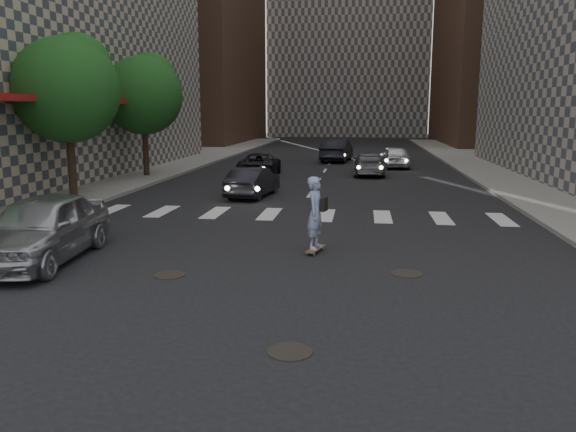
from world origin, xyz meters
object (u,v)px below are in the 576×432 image
traffic_car_a (253,182)px  traffic_car_d (394,157)px  traffic_car_b (369,163)px  traffic_car_c (260,164)px  tree_b (69,85)px  silver_sedan (42,228)px  traffic_car_e (337,150)px  tree_c (145,92)px  skateboarder (316,213)px

traffic_car_a → traffic_car_d: (6.71, 13.48, 0.07)m
traffic_car_b → traffic_car_c: size_ratio=0.99×
tree_b → traffic_car_b: size_ratio=1.44×
tree_b → traffic_car_a: tree_b is taller
silver_sedan → traffic_car_e: size_ratio=0.97×
silver_sedan → traffic_car_b: bearing=63.2°
traffic_car_c → silver_sedan: bearing=80.2°
traffic_car_a → traffic_car_b: (5.06, 9.00, 0.02)m
tree_b → traffic_car_e: bearing=62.9°
tree_b → traffic_car_a: size_ratio=1.70×
tree_c → traffic_car_a: size_ratio=1.70×
traffic_car_a → tree_c: bearing=-33.7°
tree_b → tree_c: same height
tree_c → traffic_car_d: 16.11m
silver_sedan → traffic_car_e: (5.94, 28.44, -0.01)m
silver_sedan → traffic_car_b: (8.18, 20.00, -0.16)m
tree_c → traffic_car_d: size_ratio=1.58×
tree_c → traffic_car_e: tree_c is taller
traffic_car_e → traffic_car_d: bearing=140.7°
tree_b → tree_c: bearing=90.0°
traffic_car_a → traffic_car_c: bearing=-74.7°
traffic_car_a → traffic_car_b: traffic_car_b is taller
skateboarder → traffic_car_e: bearing=106.7°
traffic_car_d → traffic_car_b: bearing=64.3°
silver_sedan → traffic_car_c: 18.91m
tree_b → traffic_car_c: size_ratio=1.43×
skateboarder → silver_sedan: 6.82m
traffic_car_a → traffic_car_e: 17.67m
tree_b → traffic_car_d: bearing=48.1°
traffic_car_a → silver_sedan: bearing=81.3°
tree_b → traffic_car_b: tree_b is taller
traffic_car_b → traffic_car_c: bearing=10.6°
traffic_car_a → traffic_car_d: traffic_car_d is taller
traffic_car_d → traffic_car_e: size_ratio=0.84×
tree_b → traffic_car_a: bearing=14.7°
silver_sedan → traffic_car_a: bearing=69.6°
skateboarder → silver_sedan: skateboarder is taller
tree_c → traffic_car_c: size_ratio=1.43×
tree_c → traffic_car_a: bearing=-40.9°
skateboarder → traffic_car_b: bearing=100.4°
skateboarder → traffic_car_a: (-3.47, 9.27, -0.40)m
tree_c → skateboarder: 19.02m
traffic_car_b → traffic_car_c: traffic_car_b is taller
traffic_car_a → skateboarder: bearing=117.7°
silver_sedan → traffic_car_d: silver_sedan is taller
tree_b → traffic_car_a: 8.34m
skateboarder → traffic_car_e: 26.72m
traffic_car_b → traffic_car_e: traffic_car_e is taller
silver_sedan → traffic_car_c: size_ratio=1.05×
tree_c → traffic_car_a: tree_c is taller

